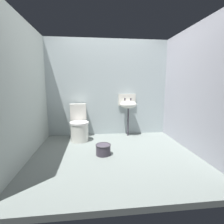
{
  "coord_description": "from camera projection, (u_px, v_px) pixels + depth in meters",
  "views": [
    {
      "loc": [
        -0.36,
        -2.86,
        1.23
      ],
      "look_at": [
        0.0,
        0.29,
        0.7
      ],
      "focal_mm": 27.08,
      "sensor_mm": 36.0,
      "label": 1
    }
  ],
  "objects": [
    {
      "name": "toilet_near_wall",
      "position": [
        79.0,
        125.0,
        3.72
      ],
      "size": [
        0.46,
        0.64,
        0.78
      ],
      "rotation": [
        0.0,
        0.0,
        3.29
      ],
      "color": "silver",
      "rests_on": "ground"
    },
    {
      "name": "wall_back",
      "position": [
        108.0,
        88.0,
        4.06
      ],
      "size": [
        3.24,
        0.1,
        2.25
      ],
      "primitive_type": "cube",
      "color": "#A2AFB1",
      "rests_on": "ground"
    },
    {
      "name": "ground_plane",
      "position": [
        114.0,
        155.0,
        3.05
      ],
      "size": [
        3.24,
        2.75,
        0.08
      ],
      "primitive_type": "cube",
      "color": "slate"
    },
    {
      "name": "bucket",
      "position": [
        103.0,
        149.0,
        2.95
      ],
      "size": [
        0.27,
        0.27,
        0.19
      ],
      "color": "#3C3541",
      "rests_on": "ground"
    },
    {
      "name": "sink",
      "position": [
        128.0,
        104.0,
        3.96
      ],
      "size": [
        0.42,
        0.35,
        0.99
      ],
      "color": "#3C3541",
      "rests_on": "ground"
    },
    {
      "name": "wall_left",
      "position": [
        25.0,
        90.0,
        2.79
      ],
      "size": [
        0.1,
        2.55,
        2.25
      ],
      "primitive_type": "cube",
      "color": "#A6B2AC",
      "rests_on": "ground"
    },
    {
      "name": "wall_right",
      "position": [
        192.0,
        89.0,
        3.12
      ],
      "size": [
        0.1,
        2.55,
        2.25
      ],
      "primitive_type": "cube",
      "color": "#A8A8B4",
      "rests_on": "ground"
    }
  ]
}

